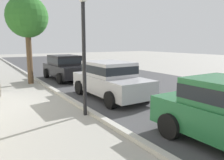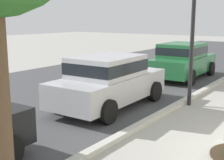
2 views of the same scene
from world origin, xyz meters
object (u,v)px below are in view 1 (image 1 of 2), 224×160
(street_tree_near_bench, at_px, (27,18))
(parked_car_black, at_px, (65,67))
(lamp_post, at_px, (84,37))
(parked_car_silver, at_px, (110,79))

(street_tree_near_bench, relative_size, parked_car_black, 1.20)
(lamp_post, bearing_deg, street_tree_near_bench, -177.46)
(street_tree_near_bench, bearing_deg, parked_car_black, 98.98)
(parked_car_black, bearing_deg, street_tree_near_bench, -81.02)
(street_tree_near_bench, distance_m, lamp_post, 7.01)
(street_tree_near_bench, height_order, parked_car_silver, street_tree_near_bench)
(street_tree_near_bench, distance_m, parked_car_black, 3.67)
(street_tree_near_bench, height_order, lamp_post, street_tree_near_bench)
(parked_car_black, bearing_deg, lamp_post, -14.75)
(parked_car_silver, bearing_deg, parked_car_black, 180.00)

